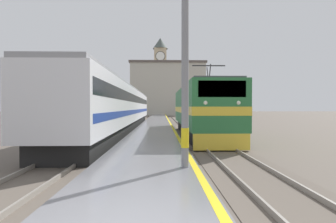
# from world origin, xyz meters

# --- Properties ---
(ground_plane) EXTENTS (200.00, 200.00, 0.00)m
(ground_plane) POSITION_xyz_m (0.00, 30.00, 0.00)
(ground_plane) COLOR #60564C
(platform) EXTENTS (3.41, 140.00, 0.36)m
(platform) POSITION_xyz_m (0.00, 25.00, 0.18)
(platform) COLOR slate
(platform) RESTS_ON ground
(rail_track_near) EXTENTS (2.84, 140.00, 0.16)m
(rail_track_near) POSITION_xyz_m (3.45, 25.00, 0.03)
(rail_track_near) COLOR #60564C
(rail_track_near) RESTS_ON ground
(rail_track_far) EXTENTS (2.84, 140.00, 0.16)m
(rail_track_far) POSITION_xyz_m (-3.27, 25.00, 0.03)
(rail_track_far) COLOR #60564C
(rail_track_far) RESTS_ON ground
(locomotive_train) EXTENTS (2.92, 14.34, 4.76)m
(locomotive_train) POSITION_xyz_m (3.45, 16.16, 1.94)
(locomotive_train) COLOR black
(locomotive_train) RESTS_ON ground
(passenger_train) EXTENTS (2.92, 34.16, 4.01)m
(passenger_train) POSITION_xyz_m (-3.27, 22.35, 2.15)
(passenger_train) COLOR black
(passenger_train) RESTS_ON ground
(catenary_mast) EXTENTS (2.51, 0.24, 7.73)m
(catenary_mast) POSITION_xyz_m (1.36, 4.49, 4.27)
(catenary_mast) COLOR gray
(catenary_mast) RESTS_ON platform
(clock_tower) EXTENTS (4.54, 4.54, 23.03)m
(clock_tower) POSITION_xyz_m (0.29, 75.75, 12.26)
(clock_tower) COLOR tan
(clock_tower) RESTS_ON ground
(station_building) EXTENTS (19.36, 8.33, 13.74)m
(station_building) POSITION_xyz_m (2.24, 65.02, 6.90)
(station_building) COLOR #B7B2A3
(station_building) RESTS_ON ground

